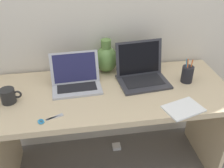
# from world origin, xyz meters

# --- Properties ---
(ground_plane) EXTENTS (6.00, 6.00, 0.00)m
(ground_plane) POSITION_xyz_m (0.00, 0.00, 0.00)
(ground_plane) COLOR slate
(back_wall) EXTENTS (4.40, 0.04, 2.40)m
(back_wall) POSITION_xyz_m (0.00, 0.37, 1.20)
(back_wall) COLOR beige
(back_wall) RESTS_ON ground
(desk) EXTENTS (1.59, 0.66, 0.75)m
(desk) POSITION_xyz_m (0.00, 0.00, 0.59)
(desk) COLOR #D1B78C
(desk) RESTS_ON ground
(laptop_left) EXTENTS (0.33, 0.24, 0.22)m
(laptop_left) POSITION_xyz_m (-0.23, 0.10, 0.81)
(laptop_left) COLOR #B2B2B7
(laptop_left) RESTS_ON desk
(laptop_right) EXTENTS (0.36, 0.29, 0.26)m
(laptop_right) POSITION_xyz_m (0.22, 0.11, 0.82)
(laptop_right) COLOR #333338
(laptop_right) RESTS_ON desk
(green_vase) EXTENTS (0.17, 0.17, 0.25)m
(green_vase) POSITION_xyz_m (0.00, 0.27, 0.85)
(green_vase) COLOR #5B843D
(green_vase) RESTS_ON desk
(notebook_stack) EXTENTS (0.26, 0.22, 0.01)m
(notebook_stack) POSITION_xyz_m (0.39, -0.27, 0.75)
(notebook_stack) COLOR white
(notebook_stack) RESTS_ON desk
(coffee_mug) EXTENTS (0.13, 0.09, 0.09)m
(coffee_mug) POSITION_xyz_m (-0.65, -0.03, 0.79)
(coffee_mug) COLOR black
(coffee_mug) RESTS_ON desk
(pen_cup) EXTENTS (0.08, 0.08, 0.18)m
(pen_cup) POSITION_xyz_m (0.53, 0.03, 0.81)
(pen_cup) COLOR black
(pen_cup) RESTS_ON desk
(scissors) EXTENTS (0.14, 0.08, 0.01)m
(scissors) POSITION_xyz_m (-0.41, -0.24, 0.75)
(scissors) COLOR #B7B7BC
(scissors) RESTS_ON desk
(power_brick) EXTENTS (0.07, 0.07, 0.03)m
(power_brick) POSITION_xyz_m (0.07, 0.20, 0.01)
(power_brick) COLOR white
(power_brick) RESTS_ON ground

